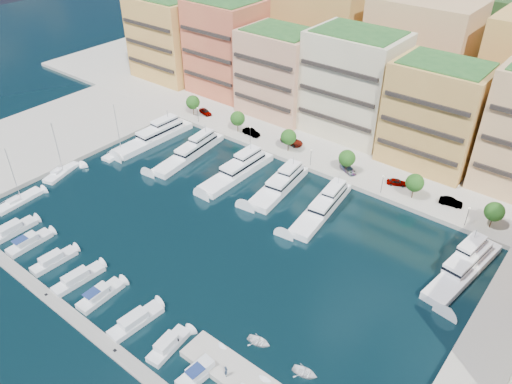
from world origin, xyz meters
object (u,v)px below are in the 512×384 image
Objects in this scene: lamppost_4 at (468,213)px; cruiser_1 at (29,243)px; car_1 at (251,132)px; tree_4 at (415,183)px; yacht_1 at (192,151)px; sailboat_2 at (120,152)px; yacht_3 at (281,184)px; yacht_4 at (323,206)px; yacht_0 at (157,135)px; cruiser_6 at (168,346)px; car_3 at (348,169)px; lamppost_2 at (311,155)px; car_4 at (397,182)px; tree_2 at (289,137)px; car_5 at (451,202)px; tree_5 at (494,212)px; lamppost_0 at (198,112)px; cruiser_5 at (136,322)px; tree_1 at (238,119)px; cruiser_7 at (202,371)px; yacht_2 at (239,169)px; tree_3 at (347,158)px; cruiser_3 at (78,279)px; tree_0 at (193,102)px; tender_2 at (305,373)px; car_2 at (292,141)px; car_0 at (205,112)px; tender_0 at (259,342)px; cruiser_4 at (100,295)px; cruiser_2 at (54,261)px; sailboat_0 at (19,201)px; lamppost_1 at (250,132)px; sailboat_1 at (61,173)px; person_0 at (226,371)px.

cruiser_1 is at bearing -138.09° from lamppost_4.
tree_4 is at bearing -88.36° from car_1.
sailboat_2 is (-14.51, -10.44, -0.78)m from yacht_1.
yacht_4 is at bearing -5.52° from yacht_3.
lamppost_4 is 0.18× the size of yacht_0.
cruiser_6 is (12.21, -44.96, -0.66)m from yacht_3.
lamppost_4 reaches higher than car_3.
lamppost_2 reaches higher than car_1.
tree_2 is at bearing 70.57° from car_4.
tree_2 is 34.29m from yacht_0.
car_5 is at bearing 26.11° from yacht_3.
tree_5 is at bearing 17.51° from sailboat_2.
cruiser_5 is (40.28, -55.80, -3.28)m from lamppost_0.
tree_1 is 32.36m from car_3.
cruiser_7 is (-5.42, -58.11, -4.17)m from tree_4.
yacht_2 is 11.01m from yacht_3.
tree_3 is 1.35× the size of lamppost_2.
tree_0 is at bearing 116.71° from cruiser_3.
sailboat_2 is (-1.82, -10.51, -0.90)m from yacht_0.
tender_2 is at bearing 19.04° from cruiser_5.
tree_1 is 0.25× the size of yacht_1.
car_5 reaches higher than tender_2.
car_2 is (10.75, 2.75, 0.01)m from car_1.
cruiser_6 is at bearing -62.14° from yacht_2.
lamppost_0 is (-60.00, -2.30, -0.92)m from tree_4.
yacht_2 is at bearing -165.85° from lamppost_4.
yacht_3 is 11.69m from yacht_4.
yacht_3 reaches higher than car_3.
car_5 reaches higher than car_4.
lamppost_2 is (-24.00, -2.30, -0.92)m from tree_4.
cruiser_7 is (44.75, 0.00, 0.00)m from cruiser_1.
tender_0 is at bearing -117.73° from car_0.
tender_2 is (56.29, 8.93, -0.18)m from cruiser_1.
cruiser_4 is at bearing -127.52° from tree_5.
cruiser_2 is at bearing 176.62° from car_2.
car_2 reaches higher than car_4.
sailboat_0 reaches higher than tree_1.
cruiser_3 is (13.24, -58.10, -4.20)m from tree_1.
sailboat_2 reaches higher than yacht_4.
yacht_2 is at bearing -103.67° from tree_2.
car_4 reaches higher than cruiser_3.
cruiser_1 is (-8.17, -55.81, -3.26)m from lamppost_1.
yacht_2 is 46.25m from cruiser_1.
car_2 is at bearing 60.57° from sailboat_0.
lamppost_1 is at bearing -142.73° from car_1.
sailboat_1 is at bearing 152.56° from car_1.
tree_1 reaches higher than person_0.
tender_2 is (38.12, -49.18, -4.36)m from tree_2.
cruiser_4 is 61.73m from car_2.
car_5 is at bearing 21.36° from yacht_2.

